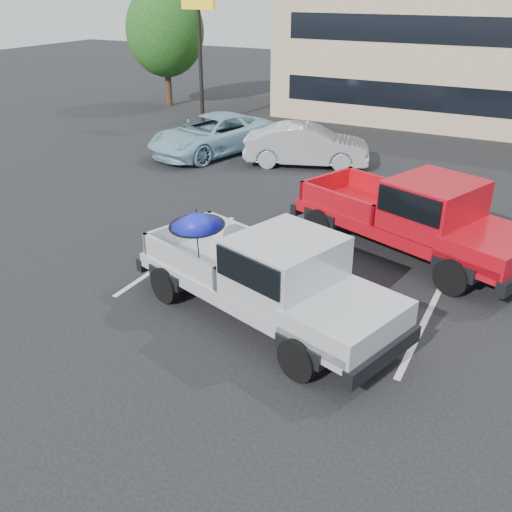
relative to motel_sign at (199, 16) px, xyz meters
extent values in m
plane|color=black|center=(10.00, -14.00, -4.65)|extent=(90.00, 90.00, 0.00)
cube|color=silver|center=(7.00, -12.00, -4.65)|extent=(0.12, 5.00, 0.01)
cube|color=silver|center=(13.00, -12.00, -4.65)|extent=(0.12, 5.00, 0.01)
cube|color=tan|center=(12.00, 7.00, -1.65)|extent=(20.00, 8.00, 6.00)
cube|color=black|center=(12.00, 3.02, -3.15)|extent=(18.00, 0.08, 1.10)
cube|color=black|center=(12.00, 3.02, -0.45)|extent=(18.00, 0.08, 1.10)
cylinder|color=black|center=(0.00, 0.00, -1.65)|extent=(0.18, 0.18, 6.00)
cylinder|color=#332114|center=(-4.00, 3.00, -3.44)|extent=(0.32, 0.32, 2.42)
ellipsoid|color=#1D4112|center=(-4.00, 3.00, -0.91)|extent=(3.96, 3.96, 4.55)
cylinder|color=black|center=(8.09, -14.10, -4.27)|extent=(0.81, 0.50, 0.76)
cylinder|color=black|center=(8.65, -12.35, -4.27)|extent=(0.81, 0.50, 0.76)
cylinder|color=black|center=(11.53, -15.18, -4.27)|extent=(0.81, 0.50, 0.76)
cylinder|color=black|center=(12.08, -13.43, -4.27)|extent=(0.81, 0.50, 0.76)
cube|color=silver|center=(10.14, -13.78, -3.98)|extent=(5.72, 3.45, 0.28)
cube|color=silver|center=(12.04, -14.38, -3.77)|extent=(2.01, 2.28, 0.46)
cube|color=black|center=(12.76, -14.61, -4.15)|extent=(0.78, 1.93, 0.30)
cube|color=black|center=(7.51, -12.95, -4.15)|extent=(0.76, 1.92, 0.28)
cube|color=silver|center=(10.66, -13.95, -3.30)|extent=(2.13, 2.25, 1.05)
cube|color=black|center=(10.66, -13.95, -3.10)|extent=(2.01, 2.30, 0.55)
cube|color=black|center=(8.75, -13.34, -3.92)|extent=(2.75, 2.45, 0.10)
cube|color=silver|center=(9.01, -12.51, -3.62)|extent=(2.22, 0.79, 0.50)
cube|color=silver|center=(8.49, -14.17, -3.62)|extent=(2.22, 0.79, 0.50)
cube|color=silver|center=(7.70, -13.01, -3.62)|extent=(0.65, 1.78, 0.50)
cube|color=silver|center=(9.80, -13.68, -3.62)|extent=(0.65, 1.78, 0.50)
ellipsoid|color=brown|center=(9.25, -13.28, -3.71)|extent=(0.59, 0.54, 0.33)
cylinder|color=brown|center=(9.48, -13.44, -3.75)|extent=(0.07, 0.07, 0.25)
cylinder|color=brown|center=(9.53, -13.28, -3.75)|extent=(0.07, 0.07, 0.25)
ellipsoid|color=brown|center=(9.42, -13.33, -3.50)|extent=(0.38, 0.36, 0.44)
cylinder|color=red|center=(9.44, -13.34, -3.36)|extent=(0.22, 0.22, 0.04)
sphere|color=brown|center=(9.51, -13.36, -3.25)|extent=(0.24, 0.24, 0.24)
cone|color=black|center=(9.63, -13.40, -3.27)|extent=(0.19, 0.16, 0.11)
cone|color=black|center=(9.47, -13.41, -3.13)|extent=(0.08, 0.08, 0.12)
cone|color=black|center=(9.51, -13.29, -3.13)|extent=(0.08, 0.08, 0.12)
cylinder|color=brown|center=(9.08, -13.22, -3.81)|extent=(0.29, 0.05, 0.10)
cylinder|color=black|center=(8.74, -13.86, -3.35)|extent=(0.02, 0.10, 1.05)
cone|color=#151CBE|center=(8.74, -13.86, -2.80)|extent=(1.10, 1.12, 0.36)
cylinder|color=black|center=(8.74, -13.86, -2.64)|extent=(0.02, 0.02, 0.10)
cylinder|color=black|center=(8.74, -13.86, -2.93)|extent=(1.10, 1.10, 0.09)
cylinder|color=black|center=(9.70, -9.69, -4.25)|extent=(0.85, 0.57, 0.80)
cylinder|color=black|center=(10.41, -7.89, -4.25)|extent=(0.85, 0.57, 0.80)
cylinder|color=black|center=(13.22, -11.07, -4.25)|extent=(0.85, 0.57, 0.80)
cylinder|color=black|center=(13.93, -9.27, -4.25)|extent=(0.85, 0.57, 0.80)
cube|color=#B50A15|center=(11.86, -9.50, -3.95)|extent=(6.01, 3.95, 0.29)
cube|color=#B50A15|center=(13.82, -10.27, -3.73)|extent=(2.20, 2.45, 0.48)
cube|color=black|center=(9.17, -8.45, -4.13)|extent=(0.93, 1.99, 0.29)
cube|color=#B50A15|center=(12.40, -9.71, -3.23)|extent=(2.32, 2.43, 1.10)
cube|color=black|center=(12.40, -9.71, -3.02)|extent=(2.21, 2.47, 0.58)
cube|color=black|center=(10.45, -8.94, -3.88)|extent=(2.96, 2.68, 0.11)
cube|color=#B50A15|center=(10.78, -8.09, -3.57)|extent=(2.29, 0.98, 0.53)
cube|color=#B50A15|center=(10.11, -9.79, -3.57)|extent=(2.29, 0.98, 0.53)
cube|color=#B50A15|center=(9.37, -8.52, -3.57)|extent=(0.80, 1.84, 0.53)
cube|color=#B50A15|center=(11.52, -9.37, -3.57)|extent=(0.80, 1.84, 0.53)
imported|color=#A4A7AB|center=(6.81, -3.80, -3.93)|extent=(4.65, 2.89, 1.45)
imported|color=#82ACC2|center=(3.01, -4.03, -3.93)|extent=(3.79, 5.68, 1.45)
camera|label=1|loc=(14.46, -22.34, 1.31)|focal=40.00mm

